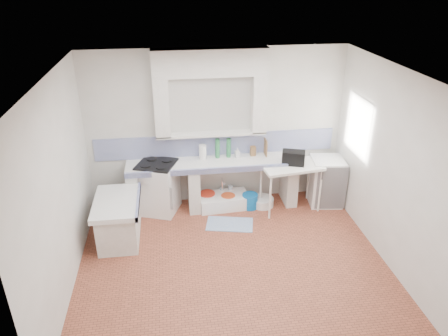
{
  "coord_description": "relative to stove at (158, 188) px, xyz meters",
  "views": [
    {
      "loc": [
        -0.81,
        -4.92,
        3.98
      ],
      "look_at": [
        0.0,
        1.0,
        1.1
      ],
      "focal_mm": 33.75,
      "sensor_mm": 36.0,
      "label": 1
    }
  ],
  "objects": [
    {
      "name": "green_bottle_b",
      "position": [
        1.28,
        0.15,
        0.63
      ],
      "size": [
        0.09,
        0.09,
        0.35
      ],
      "primitive_type": "cylinder",
      "rotation": [
        0.0,
        0.0,
        -0.13
      ],
      "color": "#297842",
      "rests_on": "counter_slab"
    },
    {
      "name": "peninsula_base",
      "position": [
        -0.62,
        -0.8,
        -0.14
      ],
      "size": [
        0.6,
        1.0,
        0.62
      ],
      "primitive_type": "cube",
      "color": "silver",
      "rests_on": "ground"
    },
    {
      "name": "bucket_red",
      "position": [
        0.87,
        0.03,
        -0.32
      ],
      "size": [
        0.36,
        0.36,
        0.27
      ],
      "primitive_type": "cylinder",
      "rotation": [
        0.0,
        0.0,
        0.33
      ],
      "color": "red",
      "rests_on": "ground"
    },
    {
      "name": "counter_pier_left",
      "position": [
        -0.42,
        0.0,
        -0.04
      ],
      "size": [
        0.2,
        0.55,
        0.82
      ],
      "primitive_type": "cube",
      "color": "silver",
      "rests_on": "ground"
    },
    {
      "name": "black_bag",
      "position": [
        2.36,
        -0.22,
        0.53
      ],
      "size": [
        0.44,
        0.33,
        0.24
      ],
      "primitive_type": "cube",
      "rotation": [
        0.0,
        0.0,
        -0.32
      ],
      "color": "black",
      "rests_on": "side_table"
    },
    {
      "name": "knife_block",
      "position": [
        1.72,
        0.15,
        0.54
      ],
      "size": [
        0.1,
        0.09,
        0.18
      ],
      "primitive_type": "cube",
      "rotation": [
        0.0,
        0.0,
        0.18
      ],
      "color": "brown",
      "rests_on": "counter_slab"
    },
    {
      "name": "wall_back",
      "position": [
        1.08,
        0.3,
        0.95
      ],
      "size": [
        4.5,
        0.0,
        4.5
      ],
      "primitive_type": "plane",
      "rotation": [
        1.57,
        0.0,
        0.0
      ],
      "color": "silver",
      "rests_on": "ground"
    },
    {
      "name": "fridge",
      "position": [
        3.03,
        -0.14,
        -0.01
      ],
      "size": [
        0.63,
        0.63,
        0.87
      ],
      "primitive_type": "cube",
      "rotation": [
        0.0,
        0.0,
        -0.12
      ],
      "color": "white",
      "rests_on": "ground"
    },
    {
      "name": "bucket_orange",
      "position": [
        1.24,
        -0.08,
        -0.33
      ],
      "size": [
        0.26,
        0.26,
        0.24
      ],
      "primitive_type": "cylinder",
      "rotation": [
        0.0,
        0.0,
        -0.01
      ],
      "color": "#ED5423",
      "rests_on": "ground"
    },
    {
      "name": "wall_front",
      "position": [
        1.08,
        -3.7,
        0.95
      ],
      "size": [
        4.5,
        0.0,
        4.5
      ],
      "primitive_type": "plane",
      "rotation": [
        -1.57,
        0.0,
        0.0
      ],
      "color": "silver",
      "rests_on": "ground"
    },
    {
      "name": "wall_right",
      "position": [
        3.33,
        -1.7,
        0.95
      ],
      "size": [
        0.0,
        4.5,
        4.5
      ],
      "primitive_type": "plane",
      "rotation": [
        1.57,
        0.0,
        -1.57
      ],
      "color": "silver",
      "rests_on": "ground"
    },
    {
      "name": "rug",
      "position": [
        1.18,
        -0.65,
        -0.44
      ],
      "size": [
        0.86,
        0.6,
        0.01
      ],
      "primitive_type": "cube",
      "rotation": [
        0.0,
        0.0,
        -0.22
      ],
      "color": "#335B9B",
      "rests_on": "ground"
    },
    {
      "name": "counter_pier_mid",
      "position": [
        0.63,
        0.0,
        -0.04
      ],
      "size": [
        0.2,
        0.55,
        0.82
      ],
      "primitive_type": "cube",
      "color": "silver",
      "rests_on": "ground"
    },
    {
      "name": "counter_slab",
      "position": [
        0.98,
        0.0,
        0.41
      ],
      "size": [
        3.0,
        0.6,
        0.08
      ],
      "primitive_type": "cube",
      "color": "white",
      "rests_on": "ground"
    },
    {
      "name": "peninsula_top",
      "position": [
        -0.62,
        -0.8,
        0.21
      ],
      "size": [
        0.7,
        1.1,
        0.08
      ],
      "primitive_type": "cube",
      "color": "white",
      "rests_on": "ground"
    },
    {
      "name": "counter_pier_right",
      "position": [
        2.38,
        0.0,
        -0.04
      ],
      "size": [
        0.2,
        0.55,
        0.82
      ],
      "primitive_type": "cube",
      "color": "silver",
      "rests_on": "ground"
    },
    {
      "name": "alcove_mass",
      "position": [
        0.98,
        0.18,
        2.13
      ],
      "size": [
        1.9,
        0.25,
        0.45
      ],
      "primitive_type": "cube",
      "color": "silver",
      "rests_on": "ground"
    },
    {
      "name": "stove",
      "position": [
        0.0,
        0.0,
        0.0
      ],
      "size": [
        0.81,
        0.8,
        0.9
      ],
      "primitive_type": "cube",
      "rotation": [
        0.0,
        0.0,
        -0.36
      ],
      "color": "white",
      "rests_on": "ground"
    },
    {
      "name": "backsplash",
      "position": [
        1.08,
        0.29,
        0.65
      ],
      "size": [
        4.27,
        0.03,
        0.4
      ],
      "primitive_type": "cube",
      "color": "navy",
      "rests_on": "ground"
    },
    {
      "name": "water_bottle_b",
      "position": [
        1.31,
        0.15,
        -0.29
      ],
      "size": [
        0.11,
        0.11,
        0.32
      ],
      "primitive_type": "cylinder",
      "rotation": [
        0.0,
        0.0,
        -0.33
      ],
      "color": "silver",
      "rests_on": "ground"
    },
    {
      "name": "ceiling",
      "position": [
        1.08,
        -1.7,
        2.35
      ],
      "size": [
        4.5,
        4.5,
        0.0
      ],
      "primitive_type": "plane",
      "rotation": [
        3.14,
        0.0,
        0.0
      ],
      "color": "silver",
      "rests_on": "ground"
    },
    {
      "name": "side_table",
      "position": [
        2.33,
        -0.25,
        -0.02
      ],
      "size": [
        1.1,
        0.7,
        0.05
      ],
      "primitive_type": "cube",
      "rotation": [
        0.0,
        0.0,
        0.13
      ],
      "color": "white",
      "rests_on": "ground"
    },
    {
      "name": "soap_bottle",
      "position": [
        1.43,
        0.12,
        0.54
      ],
      "size": [
        0.09,
        0.09,
        0.18
      ],
      "primitive_type": "imported",
      "rotation": [
        0.0,
        0.0,
        0.19
      ],
      "color": "white",
      "rests_on": "counter_slab"
    },
    {
      "name": "counter_lip",
      "position": [
        0.98,
        -0.28,
        0.41
      ],
      "size": [
        3.0,
        0.04,
        0.1
      ],
      "primitive_type": "cube",
      "color": "navy",
      "rests_on": "ground"
    },
    {
      "name": "basin_white",
      "position": [
        1.88,
        -0.11,
        -0.37
      ],
      "size": [
        0.44,
        0.44,
        0.15
      ],
      "primitive_type": "cylinder",
      "rotation": [
        0.0,
        0.0,
        0.14
      ],
      "color": "white",
      "rests_on": "ground"
    },
    {
      "name": "cutting_board",
      "position": [
        1.95,
        0.15,
        0.6
      ],
      "size": [
        0.02,
        0.22,
        0.3
      ],
      "primitive_type": "cube",
      "rotation": [
        0.0,
        0.0,
        -0.02
      ],
      "color": "brown",
      "rests_on": "counter_slab"
    },
    {
      "name": "bucket_blue",
      "position": [
        1.63,
        -0.14,
        -0.32
      ],
      "size": [
        0.31,
        0.31,
        0.27
      ],
      "primitive_type": "cylinder",
      "rotation": [
        0.0,
        0.0,
        -0.1
      ],
      "color": "#0B5FAD",
      "rests_on": "ground"
    },
    {
      "name": "paper_towel",
      "position": [
        0.81,
        0.13,
        0.58
      ],
      "size": [
        0.13,
        0.13,
        0.26
      ],
      "primitive_type": "cylinder",
      "rotation": [
        0.0,
        0.0,
        -0.02
      ],
      "color": "white",
      "rests_on": "counter_slab"
    },
    {
      "name": "lace_valance",
      "position": [
        3.36,
        -0.5,
        1.53
      ],
      "size": [
        0.01,
        0.84,
        0.24
      ],
      "primitive_type": "cube",
      "color": "white",
      "rests_on": "ground"
    },
    {
      "name": "wall_left",
      "position": [
        -1.17,
        -1.7,
        0.95
      ],
      "size": [
        0.0,
        4.5,
        4.5
      ],
      "primitive_type": "plane",
      "rotation": [
        1.57,
        0.0,
        1.57
      ],
      "color": "silver",
      "rests_on": "ground"
    },
    {
      "name": "green_bottle_a",
      "position": [
        1.08,
        0.15,
        0.63
      ],
      "size": [
        0.1,
        0.1,
        0.35
      ],
      "primitive_type": "cylinder",
      "rotation": [
        0.0,
        0.0,
        -0.27
      ],
      "color": "#297842",
      "rests_on": "counter_slab"
    },
    {
      "name": "peninsula_lip",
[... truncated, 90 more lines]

